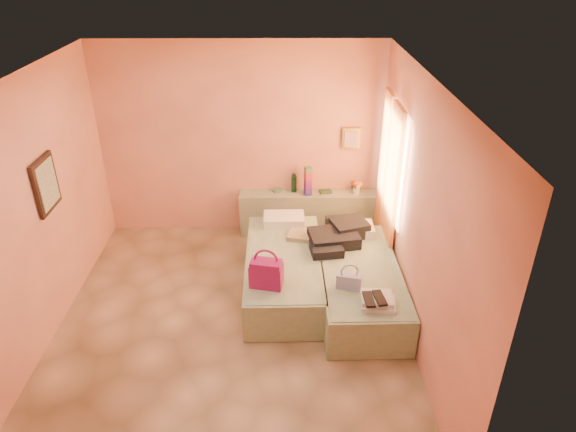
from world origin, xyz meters
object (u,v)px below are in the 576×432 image
bed_right (359,284)px  towel_stack (379,301)px  headboard_ledge (309,213)px  water_bottle (294,183)px  bed_left (284,272)px  green_book (325,192)px  magenta_handbag (266,273)px  blue_handbag (349,281)px  flower_vase (357,186)px

bed_right → towel_stack: towel_stack is taller
headboard_ledge → water_bottle: 0.52m
bed_left → green_book: green_book is taller
headboard_ledge → bed_right: (0.52, -1.70, -0.08)m
headboard_ledge → green_book: 0.41m
water_bottle → bed_right: bearing=-67.0°
bed_right → green_book: bearing=98.7°
green_book → magenta_handbag: size_ratio=0.48×
water_bottle → towel_stack: (0.85, -2.48, -0.24)m
bed_right → magenta_handbag: bearing=-163.3°
bed_left → blue_handbag: blue_handbag is taller
towel_stack → green_book: bearing=99.1°
bed_left → magenta_handbag: bearing=-108.5°
towel_stack → blue_handbag: bearing=132.9°
headboard_ledge → towel_stack: 2.50m
flower_vase → water_bottle: bearing=174.7°
headboard_ledge → flower_vase: 0.81m
green_book → bed_left: bearing=-126.0°
magenta_handbag → towel_stack: 1.26m
headboard_ledge → bed_right: 1.78m
bed_left → magenta_handbag: size_ratio=5.54×
green_book → magenta_handbag: 2.22m
headboard_ledge → bed_right: size_ratio=1.02×
headboard_ledge → bed_left: bearing=-104.8°
bed_left → magenta_handbag: (-0.20, -0.63, 0.42)m
headboard_ledge → water_bottle: size_ratio=7.58×
blue_handbag → towel_stack: 0.42m
green_book → towel_stack: 2.47m
flower_vase → towel_stack: flower_vase is taller
water_bottle → green_book: bearing=-6.0°
towel_stack → bed_left: bearing=135.4°
flower_vase → blue_handbag: flower_vase is taller
water_bottle → magenta_handbag: size_ratio=0.75×
headboard_ledge → green_book: (0.24, 0.02, 0.34)m
green_book → blue_handbag: 2.13m
flower_vase → magenta_handbag: 2.39m
blue_handbag → towel_stack: blue_handbag is taller
bed_left → water_bottle: (0.15, 1.49, 0.54)m
bed_right → water_bottle: size_ratio=7.39×
water_bottle → bed_left: bearing=-95.7°
headboard_ledge → water_bottle: (-0.23, 0.07, 0.46)m
headboard_ledge → magenta_handbag: (-0.57, -2.05, 0.34)m
flower_vase → green_book: bearing=175.4°
water_bottle → blue_handbag: 2.26m
green_book → towel_stack: green_book is taller
flower_vase → towel_stack: (-0.05, -2.40, -0.22)m
headboard_ledge → flower_vase: flower_vase is taller
flower_vase → bed_left: bearing=-126.9°
towel_stack → flower_vase: bearing=88.7°
magenta_handbag → blue_handbag: (0.92, -0.06, -0.08)m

